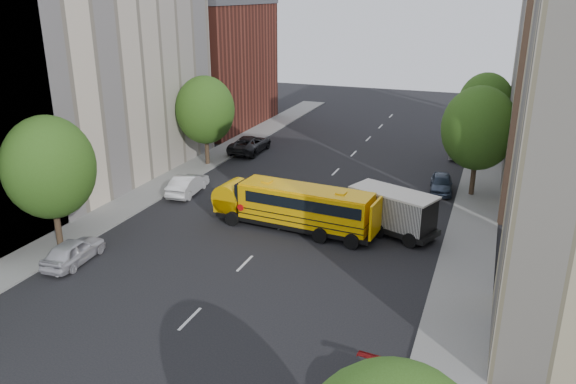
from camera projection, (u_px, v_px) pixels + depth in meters
The scene contains 17 objects.
ground at pixel (259, 249), 32.91m from camera, with size 120.00×120.00×0.00m, color black.
sidewalk_left at pixel (143, 197), 41.13m from camera, with size 3.00×80.00×0.12m, color slate.
sidewalk_right at pixel (469, 244), 33.44m from camera, with size 3.00×80.00×0.12m, color slate.
lane_markings at pixel (313, 195), 41.71m from camera, with size 0.15×64.00×0.01m, color silver.
building_left_cream at pixel (63, 53), 40.84m from camera, with size 10.00×26.00×20.00m, color beige.
building_left_redbrick at pixel (210, 67), 61.38m from camera, with size 10.00×15.00×13.00m, color maroon.
street_tree_1 at pixel (49, 167), 31.40m from camera, with size 5.12×5.12×7.90m.
street_tree_2 at pixel (205, 110), 47.28m from camera, with size 4.99×4.99×7.71m.
street_tree_4 at pixel (479, 128), 39.84m from camera, with size 5.25×5.25×8.10m.
street_tree_5 at pixel (486, 104), 50.53m from camera, with size 4.86×4.86×7.51m.
school_bus at pixel (294, 205), 35.16m from camera, with size 10.60×3.31×2.94m.
safari_truck at pixel (387, 210), 34.75m from camera, with size 6.92×4.48×2.80m.
parked_car_0 at pixel (73, 251), 31.02m from camera, with size 1.68×4.17×1.42m, color silver.
parked_car_1 at pixel (188, 184), 41.68m from camera, with size 1.57×4.50×1.48m, color silver.
parked_car_2 at pixel (250, 144), 52.56m from camera, with size 2.58×5.60×1.56m, color black.
parked_car_4 at pixel (441, 183), 42.09m from camera, with size 1.60×3.98×1.36m, color #2D3A4E.
parked_car_5 at pixel (462, 148), 51.08m from camera, with size 1.70×4.87×1.60m, color #A6A5A0.
Camera 1 is at (12.18, -27.31, 14.23)m, focal length 35.00 mm.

